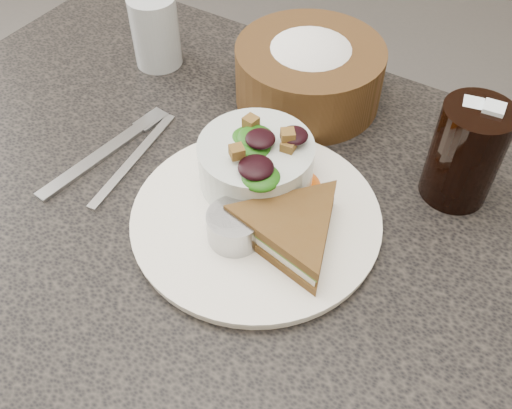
{
  "coord_description": "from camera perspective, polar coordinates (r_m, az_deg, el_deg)",
  "views": [
    {
      "loc": [
        0.28,
        -0.37,
        1.26
      ],
      "look_at": [
        0.06,
        -0.01,
        0.78
      ],
      "focal_mm": 40.0,
      "sensor_mm": 36.0,
      "label": 1
    }
  ],
  "objects": [
    {
      "name": "dressing_ramekin",
      "position": [
        0.63,
        -2.15,
        -2.22
      ],
      "size": [
        0.07,
        0.07,
        0.04
      ],
      "primitive_type": "cylinder",
      "rotation": [
        0.0,
        0.0,
        0.15
      ],
      "color": "#979798",
      "rests_on": "dinner_plate"
    },
    {
      "name": "salad_bowl",
      "position": [
        0.67,
        -0.01,
        4.82
      ],
      "size": [
        0.17,
        0.17,
        0.08
      ],
      "primitive_type": null,
      "rotation": [
        0.0,
        0.0,
        0.25
      ],
      "color": "silver",
      "rests_on": "dinner_plate"
    },
    {
      "name": "dining_table",
      "position": [
        1.0,
        -2.54,
        -13.98
      ],
      "size": [
        1.0,
        0.7,
        0.75
      ],
      "primitive_type": "cube",
      "color": "black",
      "rests_on": "floor"
    },
    {
      "name": "dinner_plate",
      "position": [
        0.66,
        -0.0,
        -1.37
      ],
      "size": [
        0.29,
        0.29,
        0.01
      ],
      "primitive_type": "cylinder",
      "color": "white",
      "rests_on": "dining_table"
    },
    {
      "name": "cola_glass",
      "position": [
        0.7,
        20.34,
        5.17
      ],
      "size": [
        0.09,
        0.09,
        0.14
      ],
      "primitive_type": null,
      "rotation": [
        0.0,
        0.0,
        0.05
      ],
      "color": "black",
      "rests_on": "dining_table"
    },
    {
      "name": "bread_basket",
      "position": [
        0.81,
        5.38,
        13.7
      ],
      "size": [
        0.23,
        0.23,
        0.12
      ],
      "primitive_type": null,
      "rotation": [
        0.0,
        0.0,
        -0.15
      ],
      "color": "#462B17",
      "rests_on": "dining_table"
    },
    {
      "name": "sandwich",
      "position": [
        0.62,
        3.6,
        -2.56
      ],
      "size": [
        0.18,
        0.18,
        0.04
      ],
      "primitive_type": null,
      "rotation": [
        0.0,
        0.0,
        -0.2
      ],
      "color": "#50371A",
      "rests_on": "dinner_plate"
    },
    {
      "name": "orange_wedge",
      "position": [
        0.68,
        3.75,
        2.69
      ],
      "size": [
        0.1,
        0.1,
        0.03
      ],
      "primitive_type": "cone",
      "rotation": [
        0.0,
        0.0,
        0.52
      ],
      "color": "#FF5F09",
      "rests_on": "dinner_plate"
    },
    {
      "name": "fork",
      "position": [
        0.77,
        -15.46,
        4.65
      ],
      "size": [
        0.04,
        0.19,
        0.01
      ],
      "primitive_type": "cube",
      "rotation": [
        0.0,
        0.0,
        -0.12
      ],
      "color": "#A6A8AD",
      "rests_on": "dining_table"
    },
    {
      "name": "water_glass",
      "position": [
        0.9,
        -10.03,
        16.68
      ],
      "size": [
        0.07,
        0.07,
        0.11
      ],
      "primitive_type": "cylinder",
      "rotation": [
        0.0,
        0.0,
        0.05
      ],
      "color": "#AFB8BE",
      "rests_on": "dining_table"
    },
    {
      "name": "knife",
      "position": [
        0.76,
        -12.09,
        4.49
      ],
      "size": [
        0.04,
        0.19,
        0.0
      ],
      "primitive_type": "cube",
      "rotation": [
        0.0,
        0.0,
        0.12
      ],
      "color": "#B7B8BA",
      "rests_on": "dining_table"
    }
  ]
}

